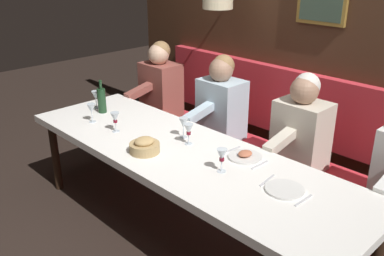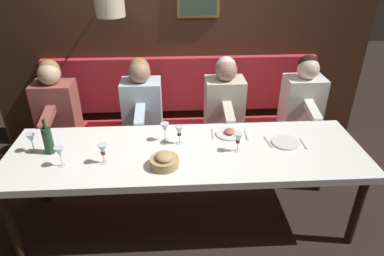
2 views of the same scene
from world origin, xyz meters
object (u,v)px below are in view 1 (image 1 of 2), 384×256
wine_glass_1 (115,118)px  wine_glass_2 (189,130)px  diner_middle (221,101)px  diner_far (160,82)px  wine_glass_4 (222,156)px  bread_bowl (145,146)px  wine_glass_0 (91,109)px  wine_bottle (102,100)px  wine_glass_5 (183,123)px  dining_table (182,158)px  wine_glass_3 (96,96)px  diner_near (302,126)px

wine_glass_1 → wine_glass_2: size_ratio=1.00×
diner_middle → diner_far: size_ratio=1.00×
wine_glass_4 → bread_bowl: wine_glass_4 is taller
wine_glass_0 → wine_bottle: wine_bottle is taller
wine_glass_1 → wine_glass_5: (0.31, -0.47, 0.00)m
wine_glass_2 → wine_bottle: bearing=94.4°
dining_table → wine_bottle: size_ratio=9.68×
wine_glass_0 → wine_bottle: bearing=36.6°
wine_glass_5 → bread_bowl: (-0.38, 0.00, -0.07)m
wine_glass_3 → wine_glass_5: bearing=-83.7°
diner_middle → bread_bowl: (-1.09, -0.25, -0.03)m
diner_middle → wine_glass_5: (-0.71, -0.25, 0.04)m
diner_far → diner_middle: bearing=-90.0°
wine_glass_3 → wine_glass_5: (0.12, -1.06, 0.00)m
diner_middle → wine_glass_5: size_ratio=4.82×
wine_glass_0 → wine_glass_2: same height
dining_table → diner_middle: bearing=25.5°
wine_glass_5 → wine_glass_2: bearing=-116.6°
diner_far → diner_near: bearing=-90.0°
dining_table → diner_far: diner_far is taller
wine_glass_5 → wine_bottle: wine_bottle is taller
wine_glass_3 → dining_table: bearing=-92.7°
wine_glass_4 → wine_glass_1: bearing=95.9°
diner_near → wine_glass_4: size_ratio=4.82×
wine_glass_2 → diner_middle: bearing=25.6°
wine_glass_3 → wine_bottle: (-0.02, -0.14, -0.00)m
wine_glass_0 → bread_bowl: wine_glass_0 is taller
diner_far → wine_glass_2: size_ratio=4.82×
diner_far → bread_bowl: 1.56m
wine_bottle → bread_bowl: 0.96m
diner_near → wine_glass_5: diner_near is taller
diner_near → bread_bowl: bearing=150.9°
diner_near → diner_far: 1.73m
diner_far → bread_bowl: (-1.09, -1.12, -0.03)m
diner_middle → wine_glass_5: diner_middle is taller
bread_bowl → wine_bottle: bearing=75.1°
diner_far → wine_glass_5: diner_far is taller
wine_glass_3 → wine_glass_5: size_ratio=1.00×
wine_glass_1 → wine_glass_5: size_ratio=1.00×
wine_glass_0 → wine_glass_3: size_ratio=1.00×
wine_glass_4 → wine_bottle: 1.51m
bread_bowl → wine_glass_0: bearing=86.4°
dining_table → wine_bottle: 1.11m
wine_glass_1 → wine_glass_4: 1.06m
wine_glass_5 → wine_bottle: 0.93m
diner_middle → diner_far: 0.87m
diner_middle → wine_glass_4: 1.24m
wine_glass_0 → bread_bowl: size_ratio=0.75×
wine_glass_0 → wine_glass_1: size_ratio=1.00×
dining_table → wine_glass_4: wine_glass_4 is taller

